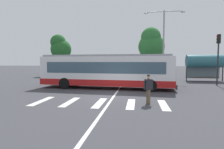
{
  "coord_description": "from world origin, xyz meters",
  "views": [
    {
      "loc": [
        1.95,
        -13.13,
        2.49
      ],
      "look_at": [
        -0.4,
        3.14,
        1.3
      ],
      "focal_mm": 29.83,
      "sensor_mm": 36.0,
      "label": 1
    }
  ],
  "objects_px": {
    "traffic_light_far_corner": "(218,52)",
    "bus_stop_shelter": "(205,62)",
    "pedestrian_crossing_street": "(148,88)",
    "twin_arm_street_lamp": "(164,37)",
    "city_transit_bus": "(106,71)",
    "parked_car_charcoal": "(148,73)",
    "parked_car_teal": "(130,72)",
    "parked_car_white": "(114,72)",
    "background_tree_right": "(151,44)",
    "background_tree_left": "(60,47)"
  },
  "relations": [
    {
      "from": "bus_stop_shelter",
      "to": "city_transit_bus",
      "type": "bearing_deg",
      "value": -145.52
    },
    {
      "from": "city_transit_bus",
      "to": "background_tree_right",
      "type": "relative_size",
      "value": 1.53
    },
    {
      "from": "parked_car_teal",
      "to": "bus_stop_shelter",
      "type": "height_order",
      "value": "bus_stop_shelter"
    },
    {
      "from": "traffic_light_far_corner",
      "to": "twin_arm_street_lamp",
      "type": "height_order",
      "value": "twin_arm_street_lamp"
    },
    {
      "from": "pedestrian_crossing_street",
      "to": "parked_car_charcoal",
      "type": "bearing_deg",
      "value": 87.2
    },
    {
      "from": "pedestrian_crossing_street",
      "to": "city_transit_bus",
      "type": "bearing_deg",
      "value": 120.65
    },
    {
      "from": "pedestrian_crossing_street",
      "to": "background_tree_left",
      "type": "height_order",
      "value": "background_tree_left"
    },
    {
      "from": "parked_car_white",
      "to": "pedestrian_crossing_street",
      "type": "bearing_deg",
      "value": -75.96
    },
    {
      "from": "parked_car_charcoal",
      "to": "bus_stop_shelter",
      "type": "relative_size",
      "value": 1.06
    },
    {
      "from": "pedestrian_crossing_street",
      "to": "twin_arm_street_lamp",
      "type": "xyz_separation_m",
      "value": [
        2.64,
        14.69,
        4.68
      ]
    },
    {
      "from": "city_transit_bus",
      "to": "traffic_light_far_corner",
      "type": "bearing_deg",
      "value": 17.85
    },
    {
      "from": "city_transit_bus",
      "to": "background_tree_left",
      "type": "distance_m",
      "value": 18.08
    },
    {
      "from": "twin_arm_street_lamp",
      "to": "parked_car_charcoal",
      "type": "bearing_deg",
      "value": 121.38
    },
    {
      "from": "bus_stop_shelter",
      "to": "pedestrian_crossing_street",
      "type": "bearing_deg",
      "value": -119.0
    },
    {
      "from": "pedestrian_crossing_street",
      "to": "traffic_light_far_corner",
      "type": "bearing_deg",
      "value": 51.94
    },
    {
      "from": "background_tree_left",
      "to": "parked_car_charcoal",
      "type": "bearing_deg",
      "value": -9.55
    },
    {
      "from": "pedestrian_crossing_street",
      "to": "twin_arm_street_lamp",
      "type": "height_order",
      "value": "twin_arm_street_lamp"
    },
    {
      "from": "parked_car_charcoal",
      "to": "background_tree_right",
      "type": "bearing_deg",
      "value": 78.83
    },
    {
      "from": "parked_car_teal",
      "to": "background_tree_right",
      "type": "distance_m",
      "value": 6.02
    },
    {
      "from": "traffic_light_far_corner",
      "to": "bus_stop_shelter",
      "type": "relative_size",
      "value": 1.2
    },
    {
      "from": "parked_car_teal",
      "to": "background_tree_left",
      "type": "height_order",
      "value": "background_tree_left"
    },
    {
      "from": "pedestrian_crossing_street",
      "to": "bus_stop_shelter",
      "type": "height_order",
      "value": "bus_stop_shelter"
    },
    {
      "from": "parked_car_white",
      "to": "city_transit_bus",
      "type": "bearing_deg",
      "value": -85.61
    },
    {
      "from": "city_transit_bus",
      "to": "bus_stop_shelter",
      "type": "height_order",
      "value": "bus_stop_shelter"
    },
    {
      "from": "twin_arm_street_lamp",
      "to": "parked_car_teal",
      "type": "bearing_deg",
      "value": 142.76
    },
    {
      "from": "pedestrian_crossing_street",
      "to": "bus_stop_shelter",
      "type": "xyz_separation_m",
      "value": [
        7.43,
        13.4,
        1.45
      ]
    },
    {
      "from": "parked_car_teal",
      "to": "traffic_light_far_corner",
      "type": "xyz_separation_m",
      "value": [
        9.21,
        -8.72,
        2.67
      ]
    },
    {
      "from": "traffic_light_far_corner",
      "to": "bus_stop_shelter",
      "type": "height_order",
      "value": "traffic_light_far_corner"
    },
    {
      "from": "parked_car_white",
      "to": "background_tree_left",
      "type": "xyz_separation_m",
      "value": [
        -9.75,
        2.59,
        4.1
      ]
    },
    {
      "from": "parked_car_white",
      "to": "twin_arm_street_lamp",
      "type": "xyz_separation_m",
      "value": [
        7.03,
        -2.86,
        4.88
      ]
    },
    {
      "from": "bus_stop_shelter",
      "to": "background_tree_left",
      "type": "xyz_separation_m",
      "value": [
        -21.57,
        6.74,
        2.45
      ]
    },
    {
      "from": "bus_stop_shelter",
      "to": "background_tree_left",
      "type": "relative_size",
      "value": 0.61
    },
    {
      "from": "city_transit_bus",
      "to": "pedestrian_crossing_street",
      "type": "bearing_deg",
      "value": -59.35
    },
    {
      "from": "pedestrian_crossing_street",
      "to": "bus_stop_shelter",
      "type": "distance_m",
      "value": 15.39
    },
    {
      "from": "city_transit_bus",
      "to": "parked_car_charcoal",
      "type": "distance_m",
      "value": 12.53
    },
    {
      "from": "parked_car_charcoal",
      "to": "twin_arm_street_lamp",
      "type": "relative_size",
      "value": 0.5
    },
    {
      "from": "pedestrian_crossing_street",
      "to": "bus_stop_shelter",
      "type": "relative_size",
      "value": 0.4
    },
    {
      "from": "parked_car_white",
      "to": "twin_arm_street_lamp",
      "type": "bearing_deg",
      "value": -22.15
    },
    {
      "from": "parked_car_teal",
      "to": "background_tree_left",
      "type": "distance_m",
      "value": 13.1
    },
    {
      "from": "city_transit_bus",
      "to": "twin_arm_street_lamp",
      "type": "relative_size",
      "value": 1.34
    },
    {
      "from": "bus_stop_shelter",
      "to": "background_tree_left",
      "type": "distance_m",
      "value": 22.73
    },
    {
      "from": "city_transit_bus",
      "to": "pedestrian_crossing_street",
      "type": "relative_size",
      "value": 7.09
    },
    {
      "from": "parked_car_teal",
      "to": "bus_stop_shelter",
      "type": "distance_m",
      "value": 10.54
    },
    {
      "from": "background_tree_left",
      "to": "city_transit_bus",
      "type": "bearing_deg",
      "value": -53.23
    },
    {
      "from": "traffic_light_far_corner",
      "to": "bus_stop_shelter",
      "type": "bearing_deg",
      "value": 88.94
    },
    {
      "from": "pedestrian_crossing_street",
      "to": "background_tree_left",
      "type": "distance_m",
      "value": 24.91
    },
    {
      "from": "city_transit_bus",
      "to": "traffic_light_far_corner",
      "type": "xyz_separation_m",
      "value": [
        10.85,
        3.49,
        1.85
      ]
    },
    {
      "from": "traffic_light_far_corner",
      "to": "background_tree_left",
      "type": "height_order",
      "value": "background_tree_left"
    },
    {
      "from": "city_transit_bus",
      "to": "bus_stop_shelter",
      "type": "xyz_separation_m",
      "value": [
        10.92,
        7.5,
        0.83
      ]
    },
    {
      "from": "parked_car_charcoal",
      "to": "traffic_light_far_corner",
      "type": "relative_size",
      "value": 0.88
    }
  ]
}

